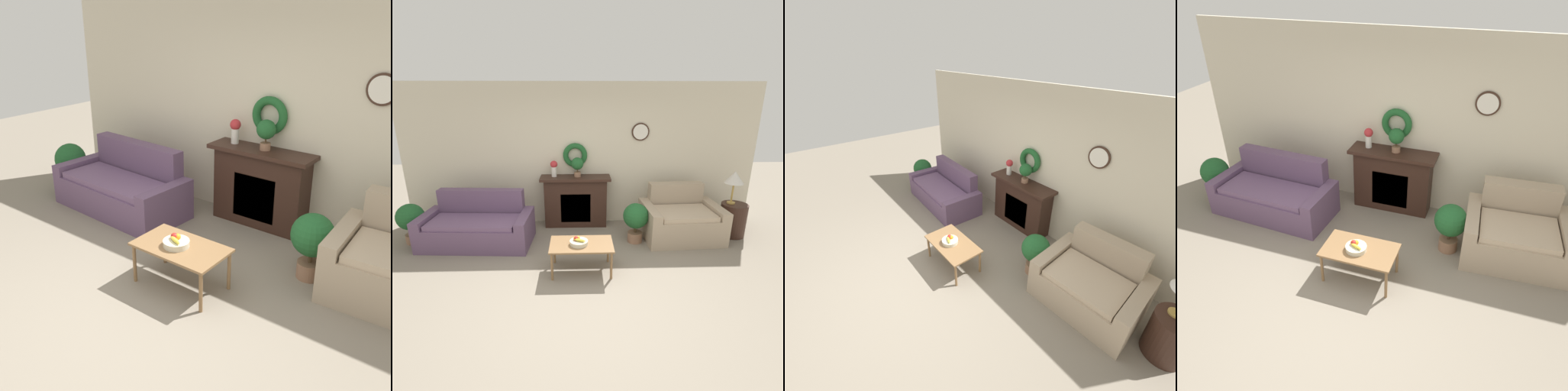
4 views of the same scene
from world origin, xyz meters
TOP-DOWN VIEW (x-y plane):
  - ground_plane at (0.00, 0.00)m, footprint 16.00×16.00m
  - wall_back at (0.00, 2.57)m, footprint 6.80×0.17m
  - fireplace at (-0.10, 2.37)m, footprint 1.32×0.41m
  - couch_left at (-1.79, 1.65)m, footprint 1.89×0.97m
  - loveseat_right at (1.79, 1.78)m, footprint 1.39×1.06m
  - coffee_table at (-0.01, 0.69)m, footprint 0.91×0.54m
  - fruit_bowl at (-0.05, 0.67)m, footprint 0.26×0.26m
  - vase_on_mantel_left at (-0.50, 2.37)m, footprint 0.14×0.14m
  - potted_plant_on_mantel at (-0.06, 2.35)m, footprint 0.23×0.23m
  - potted_plant_floor_by_couch at (-2.94, 1.69)m, footprint 0.46×0.46m
  - potted_plant_floor_by_loveseat at (0.94, 1.59)m, footprint 0.44×0.44m

SIDE VIEW (x-z plane):
  - ground_plane at x=0.00m, z-range 0.00..0.00m
  - couch_left at x=-1.79m, z-range -0.14..0.74m
  - loveseat_right at x=1.79m, z-range -0.13..0.78m
  - coffee_table at x=-0.01m, z-range 0.18..0.62m
  - potted_plant_floor_by_couch at x=-2.94m, z-range 0.08..0.79m
  - potted_plant_floor_by_loveseat at x=0.94m, z-range 0.09..0.79m
  - fruit_bowl at x=-0.05m, z-range 0.43..0.54m
  - fireplace at x=-0.10m, z-range 0.01..1.00m
  - vase_on_mantel_left at x=-0.50m, z-range 1.02..1.32m
  - potted_plant_on_mantel at x=-0.06m, z-range 1.04..1.40m
  - wall_back at x=0.00m, z-range 0.00..2.70m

